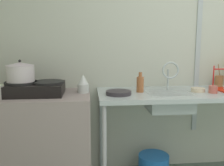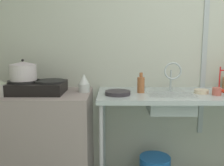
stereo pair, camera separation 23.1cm
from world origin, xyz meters
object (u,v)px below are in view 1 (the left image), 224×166
(faucet, at_px, (170,72))
(utensil_jar, at_px, (219,81))
(percolator, at_px, (83,84))
(pot_on_left_burner, at_px, (20,72))
(frying_pan, at_px, (119,93))
(stove, at_px, (35,88))
(small_bowl_on_drainboard, at_px, (198,90))
(cup_by_rack, at_px, (213,89))
(sink_basin, at_px, (170,102))
(bottle_by_sink, at_px, (140,84))

(faucet, bearing_deg, utensil_jar, 17.46)
(percolator, bearing_deg, pot_on_left_burner, -174.98)
(faucet, relative_size, frying_pan, 1.24)
(stove, xyz_separation_m, percolator, (0.43, 0.05, 0.02))
(frying_pan, height_order, utensil_jar, utensil_jar)
(small_bowl_on_drainboard, distance_m, utensil_jar, 0.44)
(faucet, distance_m, small_bowl_on_drainboard, 0.31)
(faucet, xyz_separation_m, frying_pan, (-0.52, -0.14, -0.17))
(pot_on_left_burner, bearing_deg, utensil_jar, 7.26)
(stove, relative_size, percolator, 3.06)
(pot_on_left_burner, distance_m, utensil_jar, 2.01)
(pot_on_left_burner, relative_size, cup_by_rack, 3.07)
(sink_basin, xyz_separation_m, small_bowl_on_drainboard, (0.29, 0.04, 0.10))
(stove, relative_size, pot_on_left_burner, 2.15)
(faucet, height_order, utensil_jar, faucet)
(pot_on_left_burner, bearing_deg, sink_basin, -2.12)
(cup_by_rack, bearing_deg, stove, 176.95)
(faucet, bearing_deg, cup_by_rack, -22.39)
(percolator, height_order, frying_pan, percolator)
(pot_on_left_burner, xyz_separation_m, cup_by_rack, (1.75, -0.09, -0.17))
(stove, xyz_separation_m, cup_by_rack, (1.63, -0.09, -0.02))
(frying_pan, relative_size, small_bowl_on_drainboard, 1.78)
(stove, relative_size, small_bowl_on_drainboard, 4.09)
(sink_basin, height_order, bottle_by_sink, bottle_by_sink)
(stove, height_order, sink_basin, stove)
(percolator, bearing_deg, utensil_jar, 8.11)
(faucet, relative_size, cup_by_rack, 3.57)
(small_bowl_on_drainboard, bearing_deg, pot_on_left_burner, 179.69)
(small_bowl_on_drainboard, bearing_deg, cup_by_rack, -35.18)
(stove, bearing_deg, pot_on_left_burner, 180.00)
(bottle_by_sink, xyz_separation_m, utensil_jar, (0.90, 0.23, -0.02))
(pot_on_left_burner, distance_m, sink_basin, 1.38)
(cup_by_rack, bearing_deg, frying_pan, 179.33)
(small_bowl_on_drainboard, height_order, bottle_by_sink, bottle_by_sink)
(small_bowl_on_drainboard, bearing_deg, utensil_jar, 36.88)
(cup_by_rack, xyz_separation_m, small_bowl_on_drainboard, (-0.11, 0.08, -0.02))
(cup_by_rack, relative_size, utensil_jar, 0.33)
(pot_on_left_burner, xyz_separation_m, small_bowl_on_drainboard, (1.64, -0.01, -0.19))
(sink_basin, bearing_deg, cup_by_rack, -5.27)
(percolator, height_order, utensil_jar, utensil_jar)
(pot_on_left_burner, xyz_separation_m, utensil_jar, (1.99, 0.25, -0.15))
(sink_basin, distance_m, small_bowl_on_drainboard, 0.31)
(sink_basin, bearing_deg, faucet, 73.39)
(cup_by_rack, bearing_deg, small_bowl_on_drainboard, 144.82)
(pot_on_left_burner, relative_size, sink_basin, 0.60)
(faucet, height_order, small_bowl_on_drainboard, faucet)
(frying_pan, distance_m, small_bowl_on_drainboard, 0.77)
(percolator, xyz_separation_m, bottle_by_sink, (0.53, -0.02, -0.01))
(percolator, distance_m, small_bowl_on_drainboard, 1.09)
(stove, bearing_deg, small_bowl_on_drainboard, -0.33)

